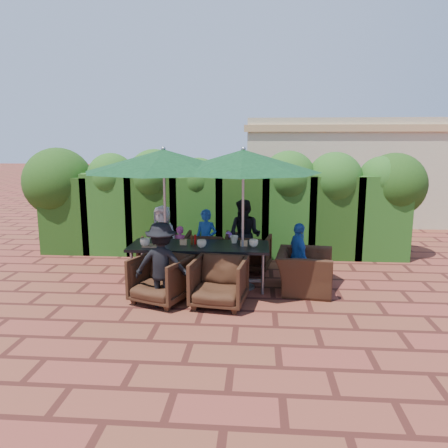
# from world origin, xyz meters

# --- Properties ---
(ground) EXTENTS (80.00, 80.00, 0.00)m
(ground) POSITION_xyz_m (0.00, 0.00, 0.00)
(ground) COLOR maroon
(ground) RESTS_ON ground
(dining_table) EXTENTS (2.44, 0.90, 0.75)m
(dining_table) POSITION_xyz_m (-0.19, 0.01, 0.68)
(dining_table) COLOR black
(dining_table) RESTS_ON ground
(umbrella_left) EXTENTS (2.78, 2.78, 2.46)m
(umbrella_left) POSITION_xyz_m (-0.79, 0.04, 2.21)
(umbrella_left) COLOR gray
(umbrella_left) RESTS_ON ground
(umbrella_right) EXTENTS (2.63, 2.63, 2.46)m
(umbrella_right) POSITION_xyz_m (0.58, -0.04, 2.21)
(umbrella_right) COLOR gray
(umbrella_right) RESTS_ON ground
(chair_far_left) EXTENTS (0.77, 0.73, 0.72)m
(chair_far_left) POSITION_xyz_m (-1.15, 0.85, 0.36)
(chair_far_left) COLOR black
(chair_far_left) RESTS_ON ground
(chair_far_mid) EXTENTS (0.85, 0.80, 0.86)m
(chair_far_mid) POSITION_xyz_m (-0.15, 0.89, 0.43)
(chair_far_mid) COLOR black
(chair_far_mid) RESTS_ON ground
(chair_far_right) EXTENTS (0.88, 0.84, 0.78)m
(chair_far_right) POSITION_xyz_m (0.69, 1.06, 0.39)
(chair_far_right) COLOR black
(chair_far_right) RESTS_ON ground
(chair_near_left) EXTENTS (1.03, 1.00, 0.83)m
(chair_near_left) POSITION_xyz_m (-0.70, -0.83, 0.42)
(chair_near_left) COLOR black
(chair_near_left) RESTS_ON ground
(chair_near_right) EXTENTS (0.92, 0.87, 0.84)m
(chair_near_right) POSITION_xyz_m (0.25, -0.91, 0.42)
(chair_near_right) COLOR black
(chair_near_right) RESTS_ON ground
(chair_end_right) EXTENTS (0.83, 1.14, 0.92)m
(chair_end_right) POSITION_xyz_m (1.65, -0.09, 0.46)
(chair_end_right) COLOR black
(chair_end_right) RESTS_ON ground
(adult_far_left) EXTENTS (0.72, 0.53, 1.30)m
(adult_far_left) POSITION_xyz_m (-1.05, 0.98, 0.65)
(adult_far_left) COLOR silver
(adult_far_left) RESTS_ON ground
(adult_far_mid) EXTENTS (0.54, 0.48, 1.24)m
(adult_far_mid) POSITION_xyz_m (-0.17, 0.89, 0.62)
(adult_far_mid) COLOR #1D50A2
(adult_far_mid) RESTS_ON ground
(adult_far_right) EXTENTS (0.79, 0.65, 1.42)m
(adult_far_right) POSITION_xyz_m (0.58, 1.05, 0.71)
(adult_far_right) COLOR black
(adult_far_right) RESTS_ON ground
(adult_near_left) EXTENTS (0.85, 0.40, 1.33)m
(adult_near_left) POSITION_xyz_m (-0.64, -0.97, 0.67)
(adult_near_left) COLOR black
(adult_near_left) RESTS_ON ground
(adult_end_right) EXTENTS (0.51, 0.74, 1.15)m
(adult_end_right) POSITION_xyz_m (1.55, 0.06, 0.58)
(adult_end_right) COLOR #1D50A2
(adult_end_right) RESTS_ON ground
(child_left) EXTENTS (0.38, 0.33, 0.89)m
(child_left) POSITION_xyz_m (-0.70, 0.96, 0.44)
(child_left) COLOR #F155A8
(child_left) RESTS_ON ground
(child_right) EXTENTS (0.29, 0.24, 0.79)m
(child_right) POSITION_xyz_m (0.28, 0.98, 0.40)
(child_right) COLOR #A554B7
(child_right) RESTS_ON ground
(pedestrian_a) EXTENTS (1.48, 0.54, 1.58)m
(pedestrian_a) POSITION_xyz_m (1.31, 4.32, 0.79)
(pedestrian_a) COLOR #227F39
(pedestrian_a) RESTS_ON ground
(pedestrian_b) EXTENTS (0.90, 0.57, 1.83)m
(pedestrian_b) POSITION_xyz_m (2.76, 4.40, 0.91)
(pedestrian_b) COLOR #F155A8
(pedestrian_b) RESTS_ON ground
(pedestrian_c) EXTENTS (1.26, 0.88, 1.80)m
(pedestrian_c) POSITION_xyz_m (3.09, 4.30, 0.90)
(pedestrian_c) COLOR #9D9CA4
(pedestrian_c) RESTS_ON ground
(cup_a) EXTENTS (0.17, 0.17, 0.14)m
(cup_a) POSITION_xyz_m (-1.11, -0.16, 0.82)
(cup_a) COLOR beige
(cup_a) RESTS_ON dining_table
(cup_b) EXTENTS (0.14, 0.14, 0.13)m
(cup_b) POSITION_xyz_m (-0.84, 0.10, 0.82)
(cup_b) COLOR beige
(cup_b) RESTS_ON dining_table
(cup_c) EXTENTS (0.17, 0.17, 0.13)m
(cup_c) POSITION_xyz_m (-0.12, -0.17, 0.82)
(cup_c) COLOR beige
(cup_c) RESTS_ON dining_table
(cup_d) EXTENTS (0.14, 0.14, 0.14)m
(cup_d) POSITION_xyz_m (0.42, 0.20, 0.82)
(cup_d) COLOR beige
(cup_d) RESTS_ON dining_table
(cup_e) EXTENTS (0.16, 0.16, 0.13)m
(cup_e) POSITION_xyz_m (0.77, -0.05, 0.81)
(cup_e) COLOR beige
(cup_e) RESTS_ON dining_table
(ketchup_bottle) EXTENTS (0.04, 0.04, 0.17)m
(ketchup_bottle) POSITION_xyz_m (-0.26, 0.05, 0.83)
(ketchup_bottle) COLOR #B20C0A
(ketchup_bottle) RESTS_ON dining_table
(sauce_bottle) EXTENTS (0.04, 0.04, 0.17)m
(sauce_bottle) POSITION_xyz_m (-0.32, 0.03, 0.83)
(sauce_bottle) COLOR #4C230C
(sauce_bottle) RESTS_ON dining_table
(serving_tray) EXTENTS (0.35, 0.25, 0.02)m
(serving_tray) POSITION_xyz_m (-0.97, -0.15, 0.76)
(serving_tray) COLOR #946948
(serving_tray) RESTS_ON dining_table
(number_block_left) EXTENTS (0.12, 0.06, 0.10)m
(number_block_left) POSITION_xyz_m (-0.46, -0.01, 0.80)
(number_block_left) COLOR tan
(number_block_left) RESTS_ON dining_table
(number_block_right) EXTENTS (0.12, 0.06, 0.10)m
(number_block_right) POSITION_xyz_m (0.60, -0.01, 0.80)
(number_block_right) COLOR tan
(number_block_right) RESTS_ON dining_table
(hedge_wall) EXTENTS (9.10, 1.60, 2.40)m
(hedge_wall) POSITION_xyz_m (-0.10, 2.32, 1.31)
(hedge_wall) COLOR black
(hedge_wall) RESTS_ON ground
(building) EXTENTS (6.20, 3.08, 3.20)m
(building) POSITION_xyz_m (3.50, 6.99, 1.61)
(building) COLOR beige
(building) RESTS_ON ground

